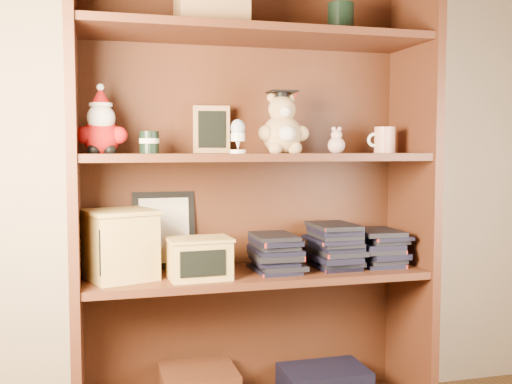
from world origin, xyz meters
TOP-DOWN VIEW (x-y plane):
  - bookcase at (-0.04, 1.36)m, footprint 1.20×0.35m
  - shelf_lower at (-0.04, 1.30)m, footprint 1.14×0.33m
  - shelf_upper at (-0.04, 1.30)m, footprint 1.14×0.33m
  - santa_plush at (-0.54, 1.30)m, footprint 0.16×0.11m
  - teachers_tin at (-0.39, 1.30)m, footprint 0.06×0.06m
  - chalkboard_plaque at (-0.17, 1.42)m, footprint 0.13×0.08m
  - egg_cup at (-0.12, 1.23)m, footprint 0.05×0.05m
  - grad_teddy_bear at (0.05, 1.30)m, footprint 0.18×0.15m
  - pink_figurine at (0.25, 1.31)m, footprint 0.06×0.06m
  - teacher_mug at (0.43, 1.30)m, footprint 0.10×0.07m
  - certificate_frame at (-0.33, 1.44)m, footprint 0.21×0.05m
  - treats_box at (-0.48, 1.30)m, footprint 0.26×0.26m
  - pencils_box at (-0.24, 1.24)m, footprint 0.21×0.15m
  - book_stack_left at (0.03, 1.30)m, footprint 0.14×0.20m
  - book_stack_mid at (0.25, 1.30)m, footprint 0.14×0.20m
  - book_stack_right at (0.42, 1.30)m, footprint 0.14×0.20m

SIDE VIEW (x-z plane):
  - shelf_lower at x=-0.04m, z-range 0.53..0.55m
  - book_stack_left at x=0.03m, z-range 0.55..0.68m
  - book_stack_right at x=0.42m, z-range 0.55..0.68m
  - pencils_box at x=-0.24m, z-range 0.55..0.68m
  - book_stack_mid at x=0.25m, z-range 0.55..0.71m
  - treats_box at x=-0.48m, z-range 0.55..0.77m
  - certificate_frame at x=-0.33m, z-range 0.55..0.82m
  - bookcase at x=-0.04m, z-range -0.02..1.58m
  - shelf_upper at x=-0.04m, z-range 0.93..0.95m
  - pink_figurine at x=0.25m, z-range 0.94..1.03m
  - teachers_tin at x=-0.39m, z-range 0.95..1.02m
  - teacher_mug at x=0.43m, z-range 0.95..1.04m
  - egg_cup at x=-0.12m, z-range 0.95..1.06m
  - chalkboard_plaque at x=-0.17m, z-range 0.95..1.11m
  - santa_plush at x=-0.54m, z-range 0.92..1.14m
  - grad_teddy_bear at x=0.05m, z-range 0.92..1.14m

